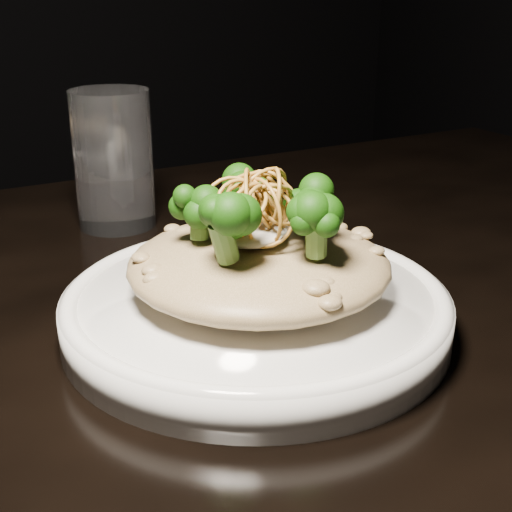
% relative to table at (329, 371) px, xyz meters
% --- Properties ---
extents(table, '(1.10, 0.80, 0.75)m').
position_rel_table_xyz_m(table, '(0.00, 0.00, 0.00)').
color(table, black).
rests_on(table, ground).
extents(plate, '(0.26, 0.26, 0.03)m').
position_rel_table_xyz_m(plate, '(-0.09, -0.04, 0.10)').
color(plate, white).
rests_on(plate, table).
extents(risotto, '(0.18, 0.18, 0.04)m').
position_rel_table_xyz_m(risotto, '(-0.09, -0.04, 0.13)').
color(risotto, brown).
rests_on(risotto, plate).
extents(broccoli, '(0.13, 0.13, 0.05)m').
position_rel_table_xyz_m(broccoli, '(-0.10, -0.05, 0.17)').
color(broccoli, black).
rests_on(broccoli, risotto).
extents(cheese, '(0.05, 0.05, 0.01)m').
position_rel_table_xyz_m(cheese, '(-0.10, -0.04, 0.16)').
color(cheese, silver).
rests_on(cheese, risotto).
extents(shallots, '(0.06, 0.06, 0.04)m').
position_rel_table_xyz_m(shallots, '(-0.10, -0.05, 0.18)').
color(shallots, brown).
rests_on(shallots, cheese).
extents(drinking_glass, '(0.09, 0.09, 0.13)m').
position_rel_table_xyz_m(drinking_glass, '(-0.11, 0.22, 0.15)').
color(drinking_glass, white).
rests_on(drinking_glass, table).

